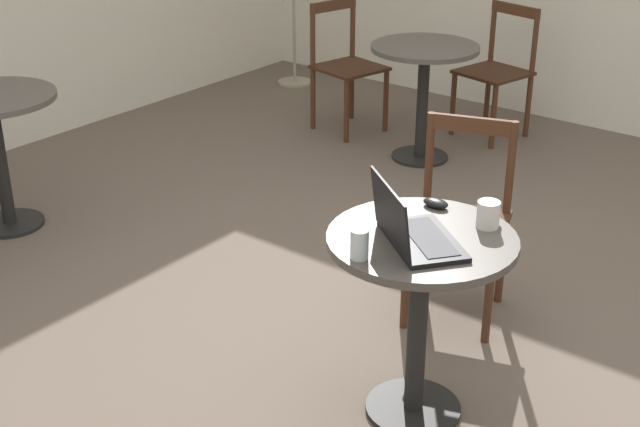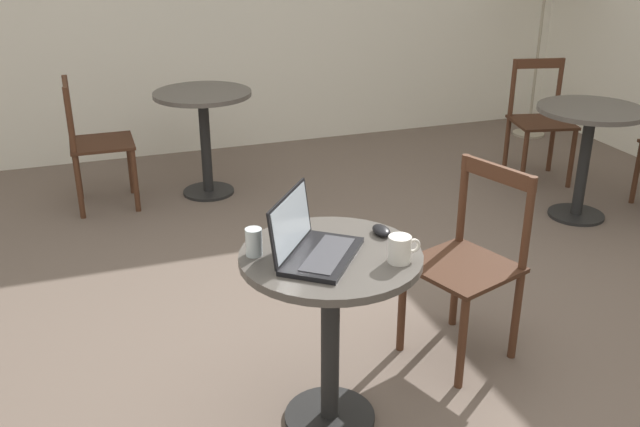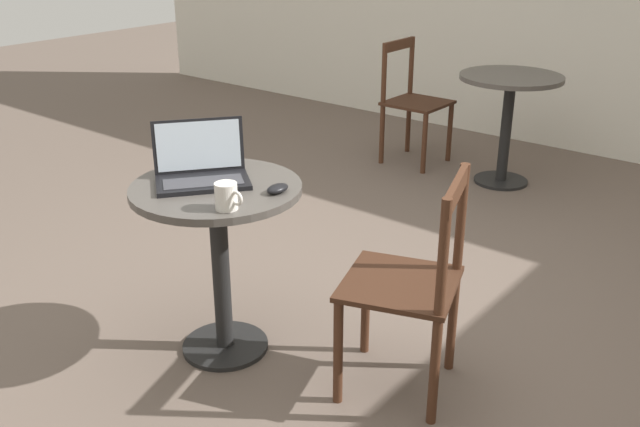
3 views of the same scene
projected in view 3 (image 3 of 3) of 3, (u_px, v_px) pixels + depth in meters
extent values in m
plane|color=#66564C|center=(334.00, 332.00, 3.13)|extent=(16.00, 16.00, 0.00)
cylinder|color=black|center=(226.00, 345.00, 3.01)|extent=(0.36, 0.36, 0.02)
cylinder|color=black|center=(221.00, 271.00, 2.88)|extent=(0.07, 0.07, 0.68)
cylinder|color=#4C4742|center=(216.00, 189.00, 2.74)|extent=(0.66, 0.66, 0.03)
cylinder|color=black|center=(501.00, 181.00, 4.87)|extent=(0.36, 0.36, 0.02)
cylinder|color=black|center=(506.00, 131.00, 4.73)|extent=(0.07, 0.07, 0.68)
cylinder|color=#4C4742|center=(511.00, 77.00, 4.59)|extent=(0.66, 0.66, 0.03)
cylinder|color=#472819|center=(338.00, 352.00, 2.61)|extent=(0.04, 0.04, 0.43)
cylinder|color=#472819|center=(366.00, 306.00, 2.91)|extent=(0.04, 0.04, 0.43)
cylinder|color=#472819|center=(434.00, 372.00, 2.49)|extent=(0.04, 0.04, 0.43)
cylinder|color=#472819|center=(452.00, 321.00, 2.80)|extent=(0.04, 0.04, 0.43)
cube|color=#3C2215|center=(400.00, 284.00, 2.62)|extent=(0.52, 0.52, 0.02)
cylinder|color=#472819|center=(443.00, 258.00, 2.32)|extent=(0.04, 0.04, 0.42)
cylinder|color=#472819|center=(461.00, 217.00, 2.63)|extent=(0.04, 0.04, 0.42)
cube|color=#472819|center=(456.00, 190.00, 2.41)|extent=(0.15, 0.37, 0.07)
cylinder|color=#472819|center=(450.00, 132.00, 5.21)|extent=(0.04, 0.04, 0.43)
cylinder|color=#472819|center=(424.00, 144.00, 4.96)|extent=(0.04, 0.04, 0.43)
cylinder|color=#472819|center=(408.00, 124.00, 5.42)|extent=(0.04, 0.04, 0.43)
cylinder|color=#472819|center=(382.00, 134.00, 5.16)|extent=(0.04, 0.04, 0.43)
cube|color=#3C2215|center=(418.00, 103.00, 5.10)|extent=(0.41, 0.41, 0.02)
cylinder|color=#472819|center=(411.00, 65.00, 5.24)|extent=(0.04, 0.04, 0.42)
cylinder|color=#472819|center=(384.00, 73.00, 4.99)|extent=(0.04, 0.04, 0.42)
cube|color=#472819|center=(399.00, 45.00, 5.05)|extent=(0.03, 0.39, 0.07)
cube|color=black|center=(203.00, 183.00, 2.73)|extent=(0.38, 0.41, 0.02)
cube|color=#38383D|center=(203.00, 182.00, 2.71)|extent=(0.28, 0.31, 0.00)
cube|color=black|center=(198.00, 145.00, 2.80)|extent=(0.24, 0.30, 0.21)
cube|color=silver|center=(199.00, 146.00, 2.79)|extent=(0.22, 0.27, 0.19)
ellipsoid|color=black|center=(278.00, 189.00, 2.66)|extent=(0.06, 0.10, 0.03)
cylinder|color=silver|center=(226.00, 196.00, 2.50)|extent=(0.08, 0.08, 0.10)
torus|color=silver|center=(237.00, 198.00, 2.46)|extent=(0.05, 0.01, 0.05)
cylinder|color=silver|center=(184.00, 154.00, 2.92)|extent=(0.06, 0.06, 0.10)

